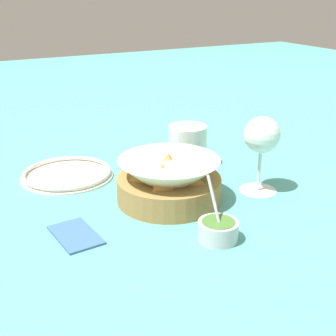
# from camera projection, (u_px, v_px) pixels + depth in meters

# --- Properties ---
(ground_plane) EXTENTS (4.00, 4.00, 0.00)m
(ground_plane) POSITION_uv_depth(u_px,v_px,m) (172.00, 203.00, 0.91)
(ground_plane) COLOR teal
(food_basket) EXTENTS (0.20, 0.20, 0.10)m
(food_basket) POSITION_uv_depth(u_px,v_px,m) (168.00, 182.00, 0.90)
(food_basket) COLOR olive
(food_basket) RESTS_ON ground_plane
(sauce_cup) EXTENTS (0.07, 0.07, 0.10)m
(sauce_cup) POSITION_uv_depth(u_px,v_px,m) (219.00, 229.00, 0.77)
(sauce_cup) COLOR #B7B7BC
(sauce_cup) RESTS_ON ground_plane
(wine_glass) EXTENTS (0.08, 0.08, 0.16)m
(wine_glass) POSITION_uv_depth(u_px,v_px,m) (262.00, 138.00, 0.92)
(wine_glass) COLOR silver
(wine_glass) RESTS_ON ground_plane
(beer_mug) EXTENTS (0.13, 0.09, 0.10)m
(beer_mug) POSITION_uv_depth(u_px,v_px,m) (187.00, 147.00, 1.08)
(beer_mug) COLOR silver
(beer_mug) RESTS_ON ground_plane
(side_plate) EXTENTS (0.20, 0.20, 0.01)m
(side_plate) POSITION_uv_depth(u_px,v_px,m) (67.00, 174.00, 1.03)
(side_plate) COLOR silver
(side_plate) RESTS_ON ground_plane
(napkin) EXTENTS (0.11, 0.07, 0.01)m
(napkin) POSITION_uv_depth(u_px,v_px,m) (76.00, 234.00, 0.79)
(napkin) COLOR #38608E
(napkin) RESTS_ON ground_plane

